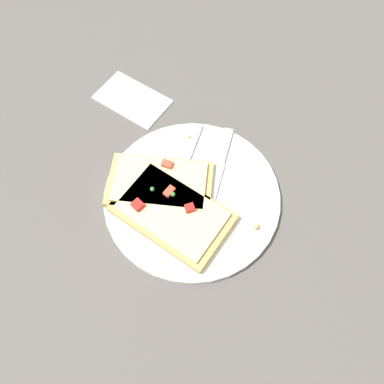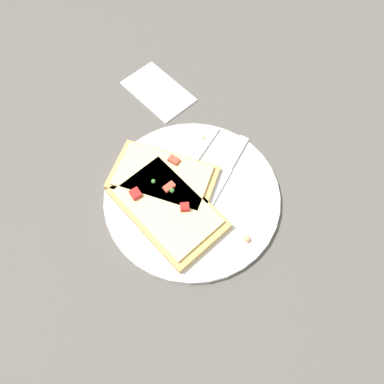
{
  "view_description": "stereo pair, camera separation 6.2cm",
  "coord_description": "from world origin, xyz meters",
  "views": [
    {
      "loc": [
        -0.16,
        0.23,
        0.57
      ],
      "look_at": [
        0.0,
        0.0,
        0.02
      ],
      "focal_mm": 35.0,
      "sensor_mm": 36.0,
      "label": 1
    },
    {
      "loc": [
        -0.2,
        0.19,
        0.57
      ],
      "look_at": [
        0.0,
        0.0,
        0.02
      ],
      "focal_mm": 35.0,
      "sensor_mm": 36.0,
      "label": 2
    }
  ],
  "objects": [
    {
      "name": "crumb_scatter",
      "position": [
        -0.09,
        -0.02,
        0.02
      ],
      "size": [
        0.19,
        0.09,
        0.01
      ],
      "color": "tan",
      "rests_on": "plate"
    },
    {
      "name": "plate",
      "position": [
        0.0,
        0.0,
        0.01
      ],
      "size": [
        0.3,
        0.3,
        0.01
      ],
      "color": "silver",
      "rests_on": "ground"
    },
    {
      "name": "ground_plane",
      "position": [
        0.0,
        0.0,
        0.0
      ],
      "size": [
        4.0,
        4.0,
        0.0
      ],
      "primitive_type": "plane",
      "color": "#56514C"
    },
    {
      "name": "pizza_slice_main",
      "position": [
        0.01,
        0.05,
        0.02
      ],
      "size": [
        0.18,
        0.11,
        0.03
      ],
      "rotation": [
        0.0,
        0.0,
        3.13
      ],
      "color": "tan",
      "rests_on": "plate"
    },
    {
      "name": "fork",
      "position": [
        0.04,
        -0.01,
        0.01
      ],
      "size": [
        0.08,
        0.2,
        0.01
      ],
      "rotation": [
        0.0,
        0.0,
        8.13
      ],
      "color": "silver",
      "rests_on": "plate"
    },
    {
      "name": "knife",
      "position": [
        -0.01,
        -0.07,
        0.01
      ],
      "size": [
        0.08,
        0.19,
        0.01
      ],
      "rotation": [
        0.0,
        0.0,
        8.18
      ],
      "color": "silver",
      "rests_on": "plate"
    },
    {
      "name": "napkin",
      "position": [
        0.22,
        -0.11,
        0.0
      ],
      "size": [
        0.14,
        0.08,
        0.01
      ],
      "color": "white",
      "rests_on": "ground"
    },
    {
      "name": "pizza_slice_corner",
      "position": [
        0.05,
        0.02,
        0.02
      ],
      "size": [
        0.2,
        0.17,
        0.03
      ],
      "rotation": [
        0.0,
        0.0,
        3.63
      ],
      "color": "tan",
      "rests_on": "plate"
    }
  ]
}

